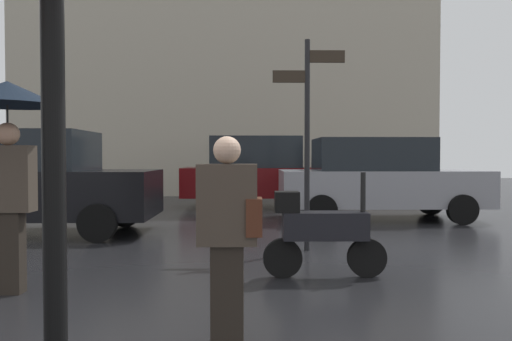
{
  "coord_description": "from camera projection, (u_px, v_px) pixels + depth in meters",
  "views": [
    {
      "loc": [
        0.87,
        -2.66,
        1.41
      ],
      "look_at": [
        0.97,
        3.71,
        1.24
      ],
      "focal_mm": 34.45,
      "sensor_mm": 36.0,
      "label": 1
    }
  ],
  "objects": [
    {
      "name": "parked_car_left",
      "position": [
        378.0,
        178.0,
        11.07
      ],
      "size": [
        4.52,
        1.98,
        1.83
      ],
      "rotation": [
        0.0,
        0.0,
        3.19
      ],
      "color": "gray",
      "rests_on": "ground"
    },
    {
      "name": "parked_scooter",
      "position": [
        321.0,
        230.0,
        5.73
      ],
      "size": [
        1.45,
        0.32,
        1.23
      ],
      "rotation": [
        0.0,
        0.0,
        0.01
      ],
      "color": "black",
      "rests_on": "ground"
    },
    {
      "name": "parked_car_distant",
      "position": [
        261.0,
        172.0,
        13.65
      ],
      "size": [
        4.47,
        1.9,
        1.98
      ],
      "rotation": [
        0.0,
        0.0,
        -0.03
      ],
      "color": "#590C0F",
      "rests_on": "ground"
    },
    {
      "name": "street_signpost",
      "position": [
        308.0,
        124.0,
        7.36
      ],
      "size": [
        1.08,
        0.08,
        3.17
      ],
      "color": "black",
      "rests_on": "ground"
    },
    {
      "name": "pedestrian_with_bag",
      "position": [
        229.0,
        227.0,
        3.68
      ],
      "size": [
        0.49,
        0.24,
        1.57
      ],
      "rotation": [
        0.0,
        0.0,
        4.3
      ],
      "color": "#2A241E",
      "rests_on": "ground"
    },
    {
      "name": "parked_car_right",
      "position": [
        31.0,
        182.0,
        8.97
      ],
      "size": [
        4.38,
        2.02,
        1.89
      ],
      "rotation": [
        0.0,
        0.0,
        0.17
      ],
      "color": "black",
      "rests_on": "ground"
    },
    {
      "name": "building_block",
      "position": [
        225.0,
        6.0,
        18.57
      ],
      "size": [
        15.52,
        2.27,
        14.27
      ],
      "primitive_type": "cube",
      "color": "#B2A893",
      "rests_on": "ground"
    },
    {
      "name": "pedestrian_with_umbrella",
      "position": [
        8.0,
        126.0,
        5.04
      ],
      "size": [
        1.09,
        1.09,
        2.19
      ],
      "rotation": [
        0.0,
        0.0,
        3.2
      ],
      "color": "#2A241E",
      "rests_on": "ground"
    }
  ]
}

